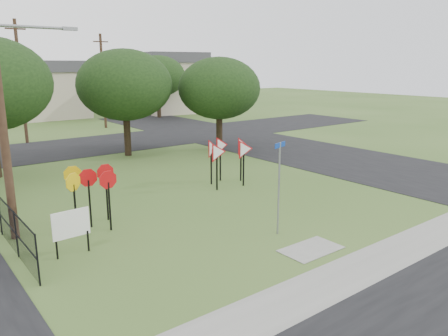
% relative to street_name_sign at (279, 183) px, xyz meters
% --- Properties ---
extents(ground, '(140.00, 140.00, 0.00)m').
position_rel_street_name_sign_xyz_m(ground, '(-0.10, 0.77, -1.86)').
color(ground, '#385821').
extents(sidewalk, '(30.00, 1.60, 0.02)m').
position_rel_street_name_sign_xyz_m(sidewalk, '(-0.10, -3.43, -1.85)').
color(sidewalk, gray).
rests_on(sidewalk, ground).
extents(planting_strip, '(30.00, 0.80, 0.02)m').
position_rel_street_name_sign_xyz_m(planting_strip, '(-0.10, -4.63, -1.85)').
color(planting_strip, '#385821').
rests_on(planting_strip, ground).
extents(street_right, '(8.00, 50.00, 0.02)m').
position_rel_street_name_sign_xyz_m(street_right, '(11.90, 10.77, -1.85)').
color(street_right, black).
rests_on(street_right, ground).
extents(street_far, '(60.00, 8.00, 0.02)m').
position_rel_street_name_sign_xyz_m(street_far, '(-0.10, 20.77, -1.85)').
color(street_far, black).
rests_on(street_far, ground).
extents(curb_pad, '(2.00, 1.20, 0.02)m').
position_rel_street_name_sign_xyz_m(curb_pad, '(-0.10, -1.63, -1.85)').
color(curb_pad, gray).
rests_on(curb_pad, ground).
extents(street_name_sign, '(0.66, 0.21, 3.28)m').
position_rel_street_name_sign_xyz_m(street_name_sign, '(0.00, 0.00, 0.00)').
color(street_name_sign, gray).
rests_on(street_name_sign, ground).
extents(stop_sign_cluster, '(2.09, 1.64, 2.22)m').
position_rel_street_name_sign_xyz_m(stop_sign_cluster, '(-4.87, 4.69, -0.20)').
color(stop_sign_cluster, black).
rests_on(stop_sign_cluster, ground).
extents(yield_sign_cluster, '(2.98, 1.64, 2.34)m').
position_rel_street_name_sign_xyz_m(yield_sign_cluster, '(2.63, 6.24, -0.14)').
color(yield_sign_cluster, black).
rests_on(yield_sign_cluster, ground).
extents(info_board, '(1.18, 0.09, 1.47)m').
position_rel_street_name_sign_xyz_m(info_board, '(-6.30, 2.68, -0.88)').
color(info_board, black).
rests_on(info_board, ground).
extents(utility_pole_main, '(3.55, 0.33, 10.00)m').
position_rel_street_name_sign_xyz_m(utility_pole_main, '(-7.34, 5.26, 3.35)').
color(utility_pole_main, '#432D1F').
rests_on(utility_pole_main, ground).
extents(far_pole_a, '(1.40, 0.24, 9.00)m').
position_rel_street_name_sign_xyz_m(far_pole_a, '(-2.10, 24.77, 2.74)').
color(far_pole_a, '#432D1F').
rests_on(far_pole_a, ground).
extents(far_pole_b, '(1.40, 0.24, 8.50)m').
position_rel_street_name_sign_xyz_m(far_pole_b, '(5.90, 28.77, 2.49)').
color(far_pole_b, '#432D1F').
rests_on(far_pole_b, ground).
extents(house_mid, '(8.40, 8.40, 6.20)m').
position_rel_street_name_sign_xyz_m(house_mid, '(3.90, 40.77, 1.29)').
color(house_mid, beige).
rests_on(house_mid, ground).
extents(house_right, '(8.30, 8.30, 7.20)m').
position_rel_street_name_sign_xyz_m(house_right, '(17.90, 36.77, 1.79)').
color(house_right, beige).
rests_on(house_right, ground).
extents(tree_near_mid, '(6.00, 6.00, 6.80)m').
position_rel_street_name_sign_xyz_m(tree_near_mid, '(1.90, 15.77, 2.68)').
color(tree_near_mid, black).
rests_on(tree_near_mid, ground).
extents(tree_near_right, '(5.60, 5.60, 6.33)m').
position_rel_street_name_sign_xyz_m(tree_near_right, '(7.90, 13.77, 2.36)').
color(tree_near_right, black).
rests_on(tree_near_right, ground).
extents(tree_far_right, '(6.00, 6.00, 6.80)m').
position_rel_street_name_sign_xyz_m(tree_far_right, '(13.90, 32.77, 2.68)').
color(tree_far_right, black).
rests_on(tree_far_right, ground).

